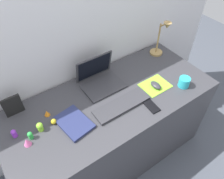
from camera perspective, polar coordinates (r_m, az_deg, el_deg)
ground_plane at (r=2.17m, az=-0.21°, el=-15.79°), size 6.00×6.00×0.00m
back_wall at (r=1.75m, az=-7.41°, el=6.90°), size 2.77×0.05×1.64m
desk at (r=1.86m, az=-0.24°, el=-10.21°), size 1.57×0.68×0.74m
laptop at (r=1.65m, az=-3.34°, el=3.11°), size 0.30×0.25×0.21m
keyboard at (r=1.52m, az=2.51°, el=-4.03°), size 0.41×0.13×0.02m
mousepad at (r=1.69m, az=11.14°, el=1.05°), size 0.21×0.17×0.00m
mouse at (r=1.67m, az=11.28°, el=1.10°), size 0.06×0.10×0.03m
cell_phone at (r=1.54m, az=10.13°, el=-4.21°), size 0.07×0.13×0.01m
desk_lamp at (r=1.92m, az=12.58°, el=12.55°), size 0.11×0.15×0.33m
notebook_pad at (r=1.44m, az=-9.86°, el=-8.44°), size 0.20×0.26×0.02m
picture_frame at (r=1.56m, az=-24.36°, el=-3.87°), size 0.12×0.02×0.15m
coffee_mug at (r=1.72m, az=18.22°, el=1.84°), size 0.08×0.08×0.08m
toy_figurine_yellow at (r=1.46m, az=-14.94°, el=-8.02°), size 0.04×0.04×0.04m
toy_figurine_purple at (r=1.48m, az=-24.12°, el=-10.35°), size 0.03×0.03×0.06m
toy_figurine_lime at (r=1.44m, az=-18.22°, el=-9.16°), size 0.04×0.04×0.07m
toy_figurine_pink at (r=1.42m, az=-21.22°, el=-12.60°), size 0.05×0.05×0.05m
toy_figurine_green at (r=1.43m, az=-20.47°, el=-11.09°), size 0.03×0.03×0.06m
toy_figurine_orange at (r=1.52m, az=-16.57°, el=-5.89°), size 0.04×0.04×0.04m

